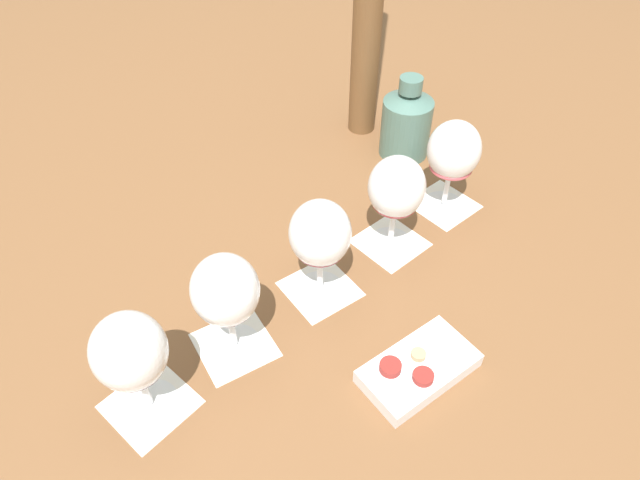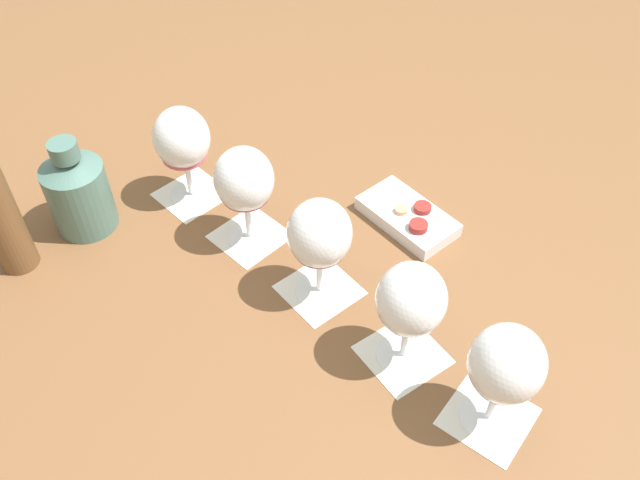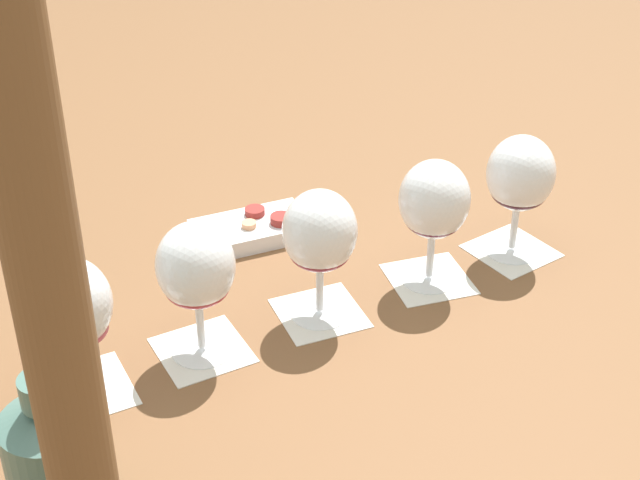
{
  "view_description": "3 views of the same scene",
  "coord_description": "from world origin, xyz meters",
  "px_view_note": "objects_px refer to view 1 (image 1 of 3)",
  "views": [
    {
      "loc": [
        0.56,
        0.23,
        0.7
      ],
      "look_at": [
        0.0,
        0.0,
        0.11
      ],
      "focal_mm": 32.0,
      "sensor_mm": 36.0,
      "label": 1
    },
    {
      "loc": [
        0.21,
        -0.63,
        0.8
      ],
      "look_at": [
        0.0,
        0.0,
        0.11
      ],
      "focal_mm": 38.0,
      "sensor_mm": 36.0,
      "label": 2
    },
    {
      "loc": [
        -0.83,
        -0.59,
        0.75
      ],
      "look_at": [
        0.0,
        0.0,
        0.11
      ],
      "focal_mm": 55.0,
      "sensor_mm": 36.0,
      "label": 3
    }
  ],
  "objects_px": {
    "wine_glass_1": "(396,191)",
    "wine_glass_2": "(321,239)",
    "wine_glass_0": "(453,154)",
    "ceramic_vase": "(406,122)",
    "wine_glass_3": "(226,294)",
    "snack_dish": "(418,368)",
    "wine_glass_4": "(131,355)"
  },
  "relations": [
    {
      "from": "ceramic_vase",
      "to": "snack_dish",
      "type": "relative_size",
      "value": 0.91
    },
    {
      "from": "wine_glass_0",
      "to": "wine_glass_4",
      "type": "bearing_deg",
      "value": -25.95
    },
    {
      "from": "wine_glass_1",
      "to": "wine_glass_2",
      "type": "height_order",
      "value": "same"
    },
    {
      "from": "wine_glass_4",
      "to": "snack_dish",
      "type": "distance_m",
      "value": 0.38
    },
    {
      "from": "wine_glass_2",
      "to": "snack_dish",
      "type": "height_order",
      "value": "wine_glass_2"
    },
    {
      "from": "wine_glass_3",
      "to": "wine_glass_4",
      "type": "relative_size",
      "value": 1.0
    },
    {
      "from": "wine_glass_1",
      "to": "ceramic_vase",
      "type": "bearing_deg",
      "value": -168.38
    },
    {
      "from": "wine_glass_0",
      "to": "wine_glass_1",
      "type": "xyz_separation_m",
      "value": [
        0.13,
        -0.06,
        -0.0
      ]
    },
    {
      "from": "wine_glass_1",
      "to": "snack_dish",
      "type": "distance_m",
      "value": 0.28
    },
    {
      "from": "ceramic_vase",
      "to": "snack_dish",
      "type": "xyz_separation_m",
      "value": [
        0.51,
        0.17,
        -0.06
      ]
    },
    {
      "from": "wine_glass_1",
      "to": "wine_glass_0",
      "type": "bearing_deg",
      "value": 155.19
    },
    {
      "from": "wine_glass_0",
      "to": "wine_glass_1",
      "type": "relative_size",
      "value": 1.0
    },
    {
      "from": "wine_glass_0",
      "to": "wine_glass_3",
      "type": "xyz_separation_m",
      "value": [
        0.43,
        -0.21,
        -0.0
      ]
    },
    {
      "from": "wine_glass_1",
      "to": "wine_glass_4",
      "type": "distance_m",
      "value": 0.47
    },
    {
      "from": "wine_glass_2",
      "to": "wine_glass_0",
      "type": "bearing_deg",
      "value": 154.78
    },
    {
      "from": "wine_glass_4",
      "to": "ceramic_vase",
      "type": "distance_m",
      "value": 0.71
    },
    {
      "from": "wine_glass_2",
      "to": "ceramic_vase",
      "type": "bearing_deg",
      "value": 177.95
    },
    {
      "from": "wine_glass_1",
      "to": "wine_glass_4",
      "type": "height_order",
      "value": "same"
    },
    {
      "from": "wine_glass_3",
      "to": "wine_glass_2",
      "type": "bearing_deg",
      "value": 151.8
    },
    {
      "from": "wine_glass_4",
      "to": "ceramic_vase",
      "type": "xyz_separation_m",
      "value": [
        -0.69,
        0.15,
        -0.04
      ]
    },
    {
      "from": "wine_glass_2",
      "to": "wine_glass_3",
      "type": "bearing_deg",
      "value": -28.2
    },
    {
      "from": "snack_dish",
      "to": "ceramic_vase",
      "type": "bearing_deg",
      "value": -161.65
    },
    {
      "from": "wine_glass_3",
      "to": "wine_glass_4",
      "type": "distance_m",
      "value": 0.14
    },
    {
      "from": "wine_glass_1",
      "to": "ceramic_vase",
      "type": "height_order",
      "value": "wine_glass_1"
    },
    {
      "from": "ceramic_vase",
      "to": "wine_glass_3",
      "type": "bearing_deg",
      "value": -9.42
    },
    {
      "from": "wine_glass_0",
      "to": "wine_glass_3",
      "type": "distance_m",
      "value": 0.48
    },
    {
      "from": "wine_glass_1",
      "to": "wine_glass_2",
      "type": "xyz_separation_m",
      "value": [
        0.15,
        -0.07,
        -0.0
      ]
    },
    {
      "from": "wine_glass_3",
      "to": "snack_dish",
      "type": "xyz_separation_m",
      "value": [
        -0.05,
        0.26,
        -0.1
      ]
    },
    {
      "from": "wine_glass_2",
      "to": "ceramic_vase",
      "type": "relative_size",
      "value": 1.04
    },
    {
      "from": "wine_glass_4",
      "to": "snack_dish",
      "type": "xyz_separation_m",
      "value": [
        -0.18,
        0.32,
        -0.1
      ]
    },
    {
      "from": "wine_glass_4",
      "to": "snack_dish",
      "type": "relative_size",
      "value": 0.95
    },
    {
      "from": "wine_glass_1",
      "to": "snack_dish",
      "type": "xyz_separation_m",
      "value": [
        0.24,
        0.11,
        -0.1
      ]
    }
  ]
}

